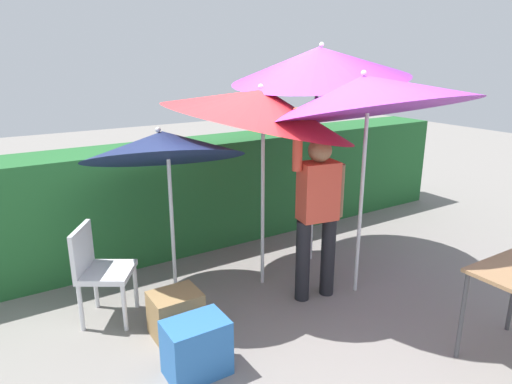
{
  "coord_description": "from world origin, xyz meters",
  "views": [
    {
      "loc": [
        -2.15,
        -3.13,
        2.32
      ],
      "look_at": [
        0.0,
        0.3,
        1.1
      ],
      "focal_mm": 31.92,
      "sensor_mm": 36.0,
      "label": 1
    }
  ],
  "objects_px": {
    "umbrella_rainbow": "(319,63)",
    "cooler_box": "(196,348)",
    "umbrella_yellow": "(366,94)",
    "umbrella_navy": "(262,106)",
    "umbrella_orange": "(163,146)",
    "chair_plastic": "(98,267)",
    "crate_cardboard": "(176,314)",
    "person_vendor": "(317,208)"
  },
  "relations": [
    {
      "from": "umbrella_navy",
      "to": "umbrella_orange",
      "type": "bearing_deg",
      "value": 166.15
    },
    {
      "from": "umbrella_navy",
      "to": "person_vendor",
      "type": "bearing_deg",
      "value": -63.2
    },
    {
      "from": "umbrella_rainbow",
      "to": "chair_plastic",
      "type": "xyz_separation_m",
      "value": [
        -2.42,
        0.03,
        -1.73
      ]
    },
    {
      "from": "person_vendor",
      "to": "crate_cardboard",
      "type": "xyz_separation_m",
      "value": [
        -1.42,
        0.13,
        -0.74
      ]
    },
    {
      "from": "umbrella_yellow",
      "to": "umbrella_navy",
      "type": "relative_size",
      "value": 1.05
    },
    {
      "from": "person_vendor",
      "to": "crate_cardboard",
      "type": "distance_m",
      "value": 1.61
    },
    {
      "from": "person_vendor",
      "to": "crate_cardboard",
      "type": "relative_size",
      "value": 4.54
    },
    {
      "from": "person_vendor",
      "to": "cooler_box",
      "type": "relative_size",
      "value": 4.04
    },
    {
      "from": "umbrella_yellow",
      "to": "crate_cardboard",
      "type": "relative_size",
      "value": 5.74
    },
    {
      "from": "umbrella_orange",
      "to": "person_vendor",
      "type": "bearing_deg",
      "value": -32.89
    },
    {
      "from": "umbrella_orange",
      "to": "umbrella_yellow",
      "type": "relative_size",
      "value": 0.81
    },
    {
      "from": "umbrella_rainbow",
      "to": "umbrella_yellow",
      "type": "xyz_separation_m",
      "value": [
        -0.13,
        -0.82,
        -0.26
      ]
    },
    {
      "from": "cooler_box",
      "to": "umbrella_orange",
      "type": "bearing_deg",
      "value": 76.74
    },
    {
      "from": "crate_cardboard",
      "to": "cooler_box",
      "type": "bearing_deg",
      "value": -96.73
    },
    {
      "from": "chair_plastic",
      "to": "cooler_box",
      "type": "distance_m",
      "value": 1.25
    },
    {
      "from": "umbrella_rainbow",
      "to": "umbrella_orange",
      "type": "bearing_deg",
      "value": 177.0
    },
    {
      "from": "umbrella_yellow",
      "to": "person_vendor",
      "type": "distance_m",
      "value": 1.13
    },
    {
      "from": "umbrella_yellow",
      "to": "crate_cardboard",
      "type": "distance_m",
      "value": 2.56
    },
    {
      "from": "umbrella_orange",
      "to": "cooler_box",
      "type": "relative_size",
      "value": 4.16
    },
    {
      "from": "umbrella_yellow",
      "to": "person_vendor",
      "type": "xyz_separation_m",
      "value": [
        -0.4,
        0.13,
        -1.05
      ]
    },
    {
      "from": "cooler_box",
      "to": "umbrella_navy",
      "type": "bearing_deg",
      "value": 39.1
    },
    {
      "from": "umbrella_rainbow",
      "to": "umbrella_yellow",
      "type": "bearing_deg",
      "value": -98.89
    },
    {
      "from": "umbrella_navy",
      "to": "person_vendor",
      "type": "height_order",
      "value": "umbrella_navy"
    },
    {
      "from": "umbrella_yellow",
      "to": "crate_cardboard",
      "type": "xyz_separation_m",
      "value": [
        -1.82,
        0.26,
        -1.79
      ]
    },
    {
      "from": "chair_plastic",
      "to": "crate_cardboard",
      "type": "distance_m",
      "value": 0.82
    },
    {
      "from": "umbrella_navy",
      "to": "cooler_box",
      "type": "height_order",
      "value": "umbrella_navy"
    },
    {
      "from": "chair_plastic",
      "to": "umbrella_yellow",
      "type": "bearing_deg",
      "value": -20.27
    },
    {
      "from": "umbrella_rainbow",
      "to": "umbrella_navy",
      "type": "height_order",
      "value": "umbrella_rainbow"
    },
    {
      "from": "umbrella_rainbow",
      "to": "crate_cardboard",
      "type": "height_order",
      "value": "umbrella_rainbow"
    },
    {
      "from": "umbrella_yellow",
      "to": "chair_plastic",
      "type": "bearing_deg",
      "value": 159.73
    },
    {
      "from": "umbrella_orange",
      "to": "cooler_box",
      "type": "bearing_deg",
      "value": -103.26
    },
    {
      "from": "umbrella_orange",
      "to": "umbrella_navy",
      "type": "bearing_deg",
      "value": -13.85
    },
    {
      "from": "umbrella_orange",
      "to": "crate_cardboard",
      "type": "height_order",
      "value": "umbrella_orange"
    },
    {
      "from": "crate_cardboard",
      "to": "umbrella_yellow",
      "type": "bearing_deg",
      "value": -8.09
    },
    {
      "from": "umbrella_navy",
      "to": "person_vendor",
      "type": "relative_size",
      "value": 1.21
    },
    {
      "from": "umbrella_orange",
      "to": "chair_plastic",
      "type": "xyz_separation_m",
      "value": [
        -0.7,
        -0.06,
        -1.02
      ]
    },
    {
      "from": "umbrella_rainbow",
      "to": "umbrella_orange",
      "type": "distance_m",
      "value": 1.87
    },
    {
      "from": "umbrella_rainbow",
      "to": "cooler_box",
      "type": "relative_size",
      "value": 5.48
    },
    {
      "from": "umbrella_rainbow",
      "to": "cooler_box",
      "type": "height_order",
      "value": "umbrella_rainbow"
    },
    {
      "from": "cooler_box",
      "to": "person_vendor",
      "type": "bearing_deg",
      "value": 16.26
    },
    {
      "from": "umbrella_yellow",
      "to": "person_vendor",
      "type": "relative_size",
      "value": 1.26
    },
    {
      "from": "chair_plastic",
      "to": "umbrella_orange",
      "type": "bearing_deg",
      "value": 5.04
    }
  ]
}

